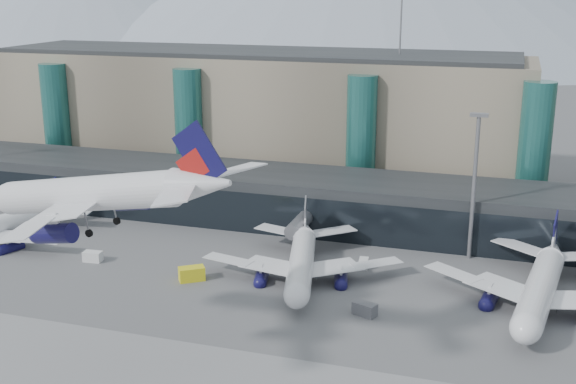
{
  "coord_description": "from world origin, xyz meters",
  "views": [
    {
      "loc": [
        34.99,
        -74.04,
        46.09
      ],
      "look_at": [
        1.86,
        32.0,
        14.02
      ],
      "focal_mm": 45.0,
      "sensor_mm": 36.0,
      "label": 1
    }
  ],
  "objects_px": {
    "veh_c": "(365,309)",
    "jet_parked_mid": "(302,250)",
    "lightmast_mid": "(474,178)",
    "veh_h": "(192,274)",
    "jet_parked_right": "(544,274)",
    "veh_a": "(93,256)",
    "jet_parked_left": "(4,219)",
    "veh_g": "(364,263)",
    "hero_jet": "(111,185)",
    "veh_d": "(550,268)"
  },
  "relations": [
    {
      "from": "jet_parked_mid",
      "to": "veh_a",
      "type": "bearing_deg",
      "value": 85.0
    },
    {
      "from": "jet_parked_mid",
      "to": "jet_parked_right",
      "type": "xyz_separation_m",
      "value": [
        37.43,
        0.15,
        0.37
      ]
    },
    {
      "from": "veh_d",
      "to": "veh_h",
      "type": "height_order",
      "value": "veh_h"
    },
    {
      "from": "veh_a",
      "to": "veh_d",
      "type": "height_order",
      "value": "veh_d"
    },
    {
      "from": "veh_c",
      "to": "lightmast_mid",
      "type": "bearing_deg",
      "value": 87.03
    },
    {
      "from": "jet_parked_left",
      "to": "veh_a",
      "type": "distance_m",
      "value": 22.57
    },
    {
      "from": "lightmast_mid",
      "to": "veh_g",
      "type": "bearing_deg",
      "value": -149.54
    },
    {
      "from": "lightmast_mid",
      "to": "jet_parked_left",
      "type": "xyz_separation_m",
      "value": [
        -83.69,
        -15.95,
        -10.36
      ]
    },
    {
      "from": "jet_parked_left",
      "to": "veh_d",
      "type": "xyz_separation_m",
      "value": [
        97.02,
        12.82,
        -3.16
      ]
    },
    {
      "from": "jet_parked_left",
      "to": "veh_c",
      "type": "height_order",
      "value": "jet_parked_left"
    },
    {
      "from": "hero_jet",
      "to": "jet_parked_right",
      "type": "bearing_deg",
      "value": 44.99
    },
    {
      "from": "veh_c",
      "to": "jet_parked_right",
      "type": "bearing_deg",
      "value": 48.47
    },
    {
      "from": "hero_jet",
      "to": "jet_parked_right",
      "type": "relative_size",
      "value": 0.97
    },
    {
      "from": "veh_d",
      "to": "lightmast_mid",
      "type": "bearing_deg",
      "value": 112.31
    },
    {
      "from": "jet_parked_right",
      "to": "veh_a",
      "type": "relative_size",
      "value": 11.91
    },
    {
      "from": "jet_parked_right",
      "to": "hero_jet",
      "type": "bearing_deg",
      "value": 134.82
    },
    {
      "from": "hero_jet",
      "to": "veh_a",
      "type": "bearing_deg",
      "value": 136.01
    },
    {
      "from": "jet_parked_left",
      "to": "veh_c",
      "type": "distance_m",
      "value": 71.88
    },
    {
      "from": "veh_c",
      "to": "veh_d",
      "type": "relative_size",
      "value": 1.09
    },
    {
      "from": "hero_jet",
      "to": "veh_d",
      "type": "distance_m",
      "value": 74.67
    },
    {
      "from": "veh_a",
      "to": "veh_d",
      "type": "relative_size",
      "value": 1.0
    },
    {
      "from": "jet_parked_left",
      "to": "veh_a",
      "type": "height_order",
      "value": "jet_parked_left"
    },
    {
      "from": "jet_parked_left",
      "to": "veh_g",
      "type": "height_order",
      "value": "jet_parked_left"
    },
    {
      "from": "veh_c",
      "to": "veh_g",
      "type": "bearing_deg",
      "value": 124.01
    },
    {
      "from": "hero_jet",
      "to": "jet_parked_mid",
      "type": "relative_size",
      "value": 1.05
    },
    {
      "from": "veh_c",
      "to": "veh_h",
      "type": "height_order",
      "value": "veh_h"
    },
    {
      "from": "jet_parked_mid",
      "to": "veh_g",
      "type": "height_order",
      "value": "jet_parked_mid"
    },
    {
      "from": "hero_jet",
      "to": "jet_parked_left",
      "type": "distance_m",
      "value": 61.54
    },
    {
      "from": "jet_parked_right",
      "to": "veh_d",
      "type": "xyz_separation_m",
      "value": [
        1.73,
        12.36,
        -3.68
      ]
    },
    {
      "from": "veh_d",
      "to": "hero_jet",
      "type": "bearing_deg",
      "value": 169.15
    },
    {
      "from": "jet_parked_right",
      "to": "veh_h",
      "type": "xyz_separation_m",
      "value": [
        -53.7,
        -8.0,
        -3.45
      ]
    },
    {
      "from": "jet_parked_left",
      "to": "jet_parked_mid",
      "type": "relative_size",
      "value": 0.96
    },
    {
      "from": "lightmast_mid",
      "to": "veh_d",
      "type": "distance_m",
      "value": 19.25
    },
    {
      "from": "jet_parked_mid",
      "to": "jet_parked_right",
      "type": "distance_m",
      "value": 37.43
    },
    {
      "from": "lightmast_mid",
      "to": "jet_parked_left",
      "type": "height_order",
      "value": "lightmast_mid"
    },
    {
      "from": "jet_parked_left",
      "to": "jet_parked_mid",
      "type": "distance_m",
      "value": 57.87
    },
    {
      "from": "jet_parked_right",
      "to": "veh_h",
      "type": "distance_m",
      "value": 54.4
    },
    {
      "from": "veh_c",
      "to": "veh_h",
      "type": "relative_size",
      "value": 0.84
    },
    {
      "from": "jet_parked_right",
      "to": "jet_parked_left",
      "type": "bearing_deg",
      "value": 98.69
    },
    {
      "from": "lightmast_mid",
      "to": "veh_h",
      "type": "distance_m",
      "value": 50.01
    },
    {
      "from": "veh_g",
      "to": "veh_c",
      "type": "bearing_deg",
      "value": 5.67
    },
    {
      "from": "veh_g",
      "to": "veh_h",
      "type": "height_order",
      "value": "veh_h"
    },
    {
      "from": "hero_jet",
      "to": "veh_c",
      "type": "bearing_deg",
      "value": 52.64
    },
    {
      "from": "lightmast_mid",
      "to": "veh_g",
      "type": "height_order",
      "value": "lightmast_mid"
    },
    {
      "from": "veh_c",
      "to": "veh_g",
      "type": "distance_m",
      "value": 18.31
    },
    {
      "from": "lightmast_mid",
      "to": "veh_h",
      "type": "bearing_deg",
      "value": -150.84
    },
    {
      "from": "veh_c",
      "to": "jet_parked_mid",
      "type": "bearing_deg",
      "value": 158.94
    },
    {
      "from": "lightmast_mid",
      "to": "jet_parked_left",
      "type": "distance_m",
      "value": 85.83
    },
    {
      "from": "lightmast_mid",
      "to": "veh_g",
      "type": "relative_size",
      "value": 9.8
    },
    {
      "from": "lightmast_mid",
      "to": "jet_parked_mid",
      "type": "relative_size",
      "value": 0.74
    }
  ]
}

